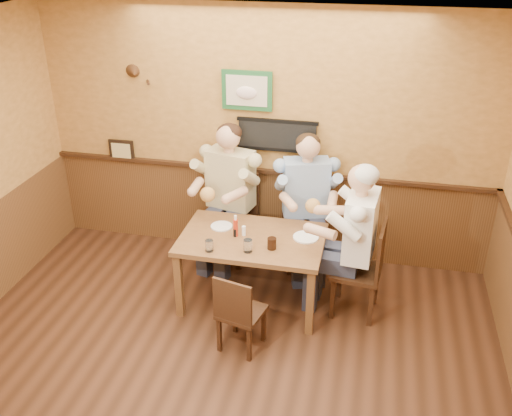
% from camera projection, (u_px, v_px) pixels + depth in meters
% --- Properties ---
extents(room, '(5.02, 5.03, 2.81)m').
position_uv_depth(room, '(218.00, 212.00, 4.00)').
color(room, '#321B0F').
rests_on(room, ground).
extents(dining_table, '(1.40, 0.90, 0.75)m').
position_uv_depth(dining_table, '(252.00, 245.00, 5.60)').
color(dining_table, brown).
rests_on(dining_table, ground).
extents(chair_back_left, '(0.57, 0.57, 1.02)m').
position_uv_depth(chair_back_left, '(231.00, 218.00, 6.42)').
color(chair_back_left, '#392112').
rests_on(chair_back_left, ground).
extents(chair_back_right, '(0.56, 0.56, 0.99)m').
position_uv_depth(chair_back_right, '(304.00, 226.00, 6.29)').
color(chair_back_right, '#392112').
rests_on(chair_back_right, ground).
extents(chair_right_end, '(0.50, 0.50, 0.99)m').
position_uv_depth(chair_right_end, '(357.00, 269.00, 5.52)').
color(chair_right_end, '#392112').
rests_on(chair_right_end, ground).
extents(chair_near_side, '(0.45, 0.45, 0.80)m').
position_uv_depth(chair_near_side, '(242.00, 310.00, 5.09)').
color(chair_near_side, '#392112').
rests_on(chair_near_side, ground).
extents(diner_tan_shirt, '(0.81, 0.81, 1.46)m').
position_uv_depth(diner_tan_shirt, '(231.00, 201.00, 6.32)').
color(diner_tan_shirt, beige).
rests_on(diner_tan_shirt, ground).
extents(diner_blue_polo, '(0.80, 0.80, 1.41)m').
position_uv_depth(diner_blue_polo, '(305.00, 209.00, 6.19)').
color(diner_blue_polo, '#89A5CE').
rests_on(diner_blue_polo, ground).
extents(diner_white_elder, '(0.72, 0.72, 1.42)m').
position_uv_depth(diner_white_elder, '(359.00, 250.00, 5.43)').
color(diner_white_elder, white).
rests_on(diner_white_elder, ground).
extents(water_glass_left, '(0.09, 0.09, 0.11)m').
position_uv_depth(water_glass_left, '(209.00, 246.00, 5.30)').
color(water_glass_left, silver).
rests_on(water_glass_left, dining_table).
extents(water_glass_mid, '(0.09, 0.09, 0.12)m').
position_uv_depth(water_glass_mid, '(248.00, 246.00, 5.29)').
color(water_glass_mid, white).
rests_on(water_glass_mid, dining_table).
extents(cola_tumbler, '(0.11, 0.11, 0.11)m').
position_uv_depth(cola_tumbler, '(272.00, 243.00, 5.34)').
color(cola_tumbler, black).
rests_on(cola_tumbler, dining_table).
extents(hot_sauce_bottle, '(0.06, 0.06, 0.20)m').
position_uv_depth(hot_sauce_bottle, '(236.00, 227.00, 5.54)').
color(hot_sauce_bottle, '#B32A13').
rests_on(hot_sauce_bottle, dining_table).
extents(salt_shaker, '(0.05, 0.05, 0.10)m').
position_uv_depth(salt_shaker, '(244.00, 231.00, 5.57)').
color(salt_shaker, white).
rests_on(salt_shaker, dining_table).
extents(pepper_shaker, '(0.04, 0.04, 0.08)m').
position_uv_depth(pepper_shaker, '(235.00, 233.00, 5.55)').
color(pepper_shaker, black).
rests_on(pepper_shaker, dining_table).
extents(plate_far_left, '(0.25, 0.25, 0.01)m').
position_uv_depth(plate_far_left, '(222.00, 226.00, 5.74)').
color(plate_far_left, silver).
rests_on(plate_far_left, dining_table).
extents(plate_far_right, '(0.30, 0.30, 0.02)m').
position_uv_depth(plate_far_right, '(306.00, 237.00, 5.54)').
color(plate_far_right, white).
rests_on(plate_far_right, dining_table).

